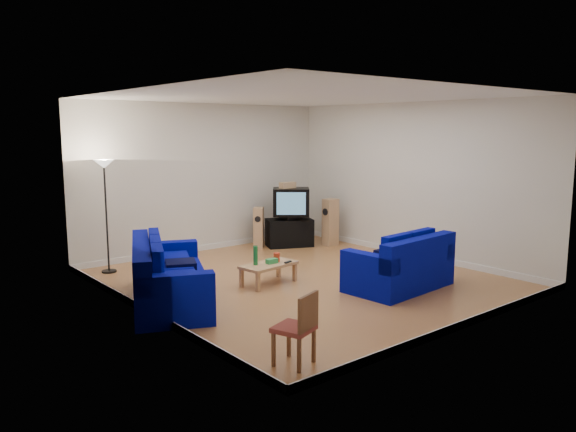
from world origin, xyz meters
TOP-DOWN VIEW (x-y plane):
  - room at (0.00, 0.00)m, footprint 6.01×6.51m
  - sofa_three_seat at (-2.51, 0.29)m, footprint 1.99×2.69m
  - sofa_loveseat at (0.92, -1.48)m, footprint 1.90×1.15m
  - coffee_table at (-0.63, 0.16)m, footprint 1.06×0.63m
  - bottle at (-0.86, 0.23)m, footprint 0.08×0.08m
  - tissue_box at (-0.58, 0.13)m, footprint 0.20×0.12m
  - red_canister at (-0.43, 0.18)m, footprint 0.11×0.11m
  - remote at (-0.33, -0.00)m, footprint 0.18×0.10m
  - tv_stand at (1.68, 2.40)m, footprint 1.17×0.94m
  - av_receiver at (1.71, 2.37)m, footprint 0.43×0.37m
  - television at (1.68, 2.34)m, footprint 0.99×0.96m
  - centre_speaker at (1.63, 2.40)m, footprint 0.39×0.16m
  - speaker_left at (1.03, 2.70)m, footprint 0.34×0.34m
  - speaker_right at (2.45, 1.86)m, footprint 0.34×0.25m
  - floor_lamp at (-2.45, 2.70)m, footprint 0.36×0.36m
  - dining_chair at (-2.42, -2.75)m, footprint 0.52×0.52m

SIDE VIEW (x-z plane):
  - coffee_table at x=-0.63m, z-range 0.13..0.49m
  - tv_stand at x=1.68m, z-range 0.00..0.63m
  - sofa_loveseat at x=0.92m, z-range -0.11..0.80m
  - sofa_three_seat at x=-2.51m, z-range -0.12..0.83m
  - remote at x=-0.33m, z-range 0.36..0.38m
  - tissue_box at x=-0.58m, z-range 0.36..0.44m
  - red_canister at x=-0.43m, z-range 0.36..0.52m
  - speaker_left at x=1.03m, z-range 0.00..0.92m
  - dining_chair at x=-2.42m, z-range 0.05..0.90m
  - bottle at x=-0.86m, z-range 0.36..0.69m
  - speaker_right at x=2.45m, z-range 0.00..1.08m
  - av_receiver at x=1.71m, z-range 0.63..0.72m
  - television at x=1.68m, z-range 0.72..1.34m
  - centre_speaker at x=1.63m, z-range 1.34..1.47m
  - room at x=0.00m, z-range -0.06..3.15m
  - floor_lamp at x=-2.45m, z-range 0.69..2.79m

